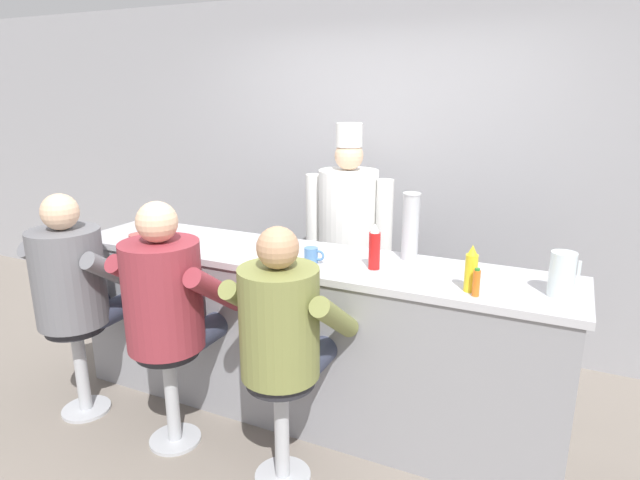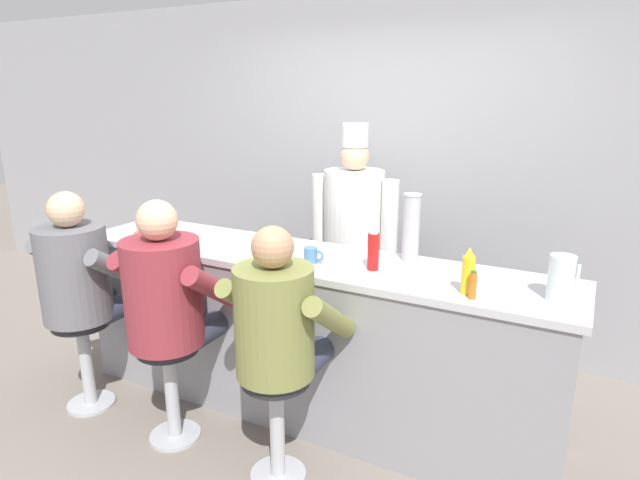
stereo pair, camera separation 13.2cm
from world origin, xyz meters
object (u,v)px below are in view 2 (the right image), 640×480
at_px(diner_seated_olive, 278,328).
at_px(hot_sauce_bottle_orange, 473,285).
at_px(mustard_bottle_yellow, 468,272).
at_px(coffee_mug_blue, 311,255).
at_px(water_pitcher_clear, 561,278).
at_px(cereal_bowl, 145,236).
at_px(diner_seated_grey, 80,279).
at_px(ketchup_bottle_red, 373,248).
at_px(diner_seated_maroon, 169,298).
at_px(breakfast_plate, 273,249).
at_px(cup_stack_steel, 411,227).
at_px(cook_in_whites_near, 353,231).

bearing_deg(diner_seated_olive, hot_sauce_bottle_orange, 23.41).
distance_m(mustard_bottle_yellow, coffee_mug_blue, 0.90).
height_order(water_pitcher_clear, cereal_bowl, water_pitcher_clear).
bearing_deg(water_pitcher_clear, diner_seated_grey, -168.49).
xyz_separation_m(ketchup_bottle_red, mustard_bottle_yellow, (0.54, -0.12, -0.01)).
xyz_separation_m(hot_sauce_bottle_orange, diner_seated_olive, (-0.85, -0.37, -0.26)).
height_order(ketchup_bottle_red, diner_seated_maroon, diner_seated_maroon).
xyz_separation_m(mustard_bottle_yellow, breakfast_plate, (-1.21, 0.16, -0.10)).
bearing_deg(water_pitcher_clear, cup_stack_steel, 162.49).
relative_size(coffee_mug_blue, diner_seated_grey, 0.09).
bearing_deg(water_pitcher_clear, breakfast_plate, 178.68).
distance_m(cereal_bowl, cup_stack_steel, 1.74).
relative_size(ketchup_bottle_red, cereal_bowl, 1.91).
bearing_deg(cereal_bowl, mustard_bottle_yellow, 0.39).
height_order(ketchup_bottle_red, diner_seated_olive, diner_seated_olive).
height_order(ketchup_bottle_red, water_pitcher_clear, ketchup_bottle_red).
xyz_separation_m(hot_sauce_bottle_orange, cereal_bowl, (-2.14, 0.04, -0.04)).
bearing_deg(diner_seated_olive, mustard_bottle_yellow, 27.40).
height_order(breakfast_plate, cook_in_whites_near, cook_in_whites_near).
height_order(hot_sauce_bottle_orange, diner_seated_grey, diner_seated_grey).
height_order(cup_stack_steel, diner_seated_olive, cup_stack_steel).
bearing_deg(ketchup_bottle_red, diner_seated_grey, -162.51).
distance_m(mustard_bottle_yellow, hot_sauce_bottle_orange, 0.08).
relative_size(ketchup_bottle_red, diner_seated_grey, 0.18).
distance_m(cereal_bowl, coffee_mug_blue, 1.21).
bearing_deg(water_pitcher_clear, diner_seated_maroon, -164.42).
bearing_deg(water_pitcher_clear, cereal_bowl, -176.92).
relative_size(diner_seated_grey, cook_in_whites_near, 0.80).
bearing_deg(breakfast_plate, water_pitcher_clear, -1.32).
bearing_deg(diner_seated_grey, mustard_bottle_yellow, 10.56).
xyz_separation_m(breakfast_plate, diner_seated_grey, (-1.04, -0.58, -0.19)).
xyz_separation_m(hot_sauce_bottle_orange, water_pitcher_clear, (0.36, 0.17, 0.04)).
distance_m(breakfast_plate, diner_seated_olive, 0.73).
relative_size(coffee_mug_blue, diner_seated_maroon, 0.09).
distance_m(water_pitcher_clear, cup_stack_steel, 0.86).
distance_m(breakfast_plate, cup_stack_steel, 0.85).
distance_m(ketchup_bottle_red, cook_in_whites_near, 1.09).
xyz_separation_m(diner_seated_maroon, cook_in_whites_near, (0.46, 1.47, 0.10)).
bearing_deg(coffee_mug_blue, hot_sauce_bottle_orange, -7.61).
distance_m(water_pitcher_clear, diner_seated_maroon, 2.03).
height_order(mustard_bottle_yellow, coffee_mug_blue, mustard_bottle_yellow).
relative_size(water_pitcher_clear, coffee_mug_blue, 1.77).
bearing_deg(diner_seated_olive, ketchup_bottle_red, 63.08).
height_order(ketchup_bottle_red, coffee_mug_blue, ketchup_bottle_red).
xyz_separation_m(diner_seated_grey, cook_in_whites_near, (1.18, 1.47, 0.10)).
distance_m(mustard_bottle_yellow, cup_stack_steel, 0.57).
bearing_deg(hot_sauce_bottle_orange, cook_in_whites_near, 135.20).
height_order(ketchup_bottle_red, diner_seated_grey, diner_seated_grey).
relative_size(hot_sauce_bottle_orange, cereal_bowl, 1.03).
bearing_deg(diner_seated_olive, diner_seated_maroon, 179.76).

